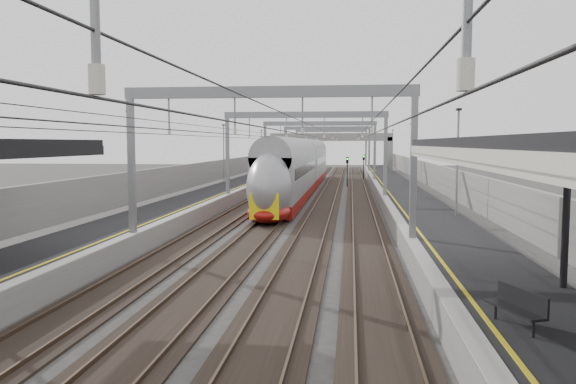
% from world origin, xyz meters
% --- Properties ---
extents(platform_left, '(4.00, 120.00, 1.00)m').
position_xyz_m(platform_left, '(-8.00, 45.00, 0.50)').
color(platform_left, black).
rests_on(platform_left, ground).
extents(platform_right, '(4.00, 120.00, 1.00)m').
position_xyz_m(platform_right, '(8.00, 45.00, 0.50)').
color(platform_right, black).
rests_on(platform_right, ground).
extents(tracks, '(11.40, 140.00, 0.20)m').
position_xyz_m(tracks, '(0.00, 45.00, 0.05)').
color(tracks, black).
rests_on(tracks, ground).
extents(overhead_line, '(13.00, 140.00, 6.60)m').
position_xyz_m(overhead_line, '(0.00, 51.62, 6.14)').
color(overhead_line, gray).
rests_on(overhead_line, platform_left).
extents(overbridge, '(22.00, 2.20, 6.90)m').
position_xyz_m(overbridge, '(0.00, 100.00, 5.31)').
color(overbridge, gray).
rests_on(overbridge, ground).
extents(wall_left, '(0.30, 120.00, 3.20)m').
position_xyz_m(wall_left, '(-11.20, 45.00, 1.60)').
color(wall_left, gray).
rests_on(wall_left, ground).
extents(wall_right, '(0.30, 120.00, 3.20)m').
position_xyz_m(wall_right, '(11.20, 45.00, 1.60)').
color(wall_right, gray).
rests_on(wall_right, ground).
extents(train, '(2.83, 51.60, 4.47)m').
position_xyz_m(train, '(-1.50, 54.26, 2.19)').
color(train, '#9D130E').
rests_on(train, ground).
extents(bench, '(1.03, 1.73, 0.87)m').
position_xyz_m(bench, '(7.37, 10.22, 1.52)').
color(bench, black).
rests_on(bench, platform_right).
extents(signal_green, '(0.32, 0.32, 3.48)m').
position_xyz_m(signal_green, '(-5.20, 68.00, 2.42)').
color(signal_green, black).
rests_on(signal_green, ground).
extents(signal_red_near, '(0.32, 0.32, 3.48)m').
position_xyz_m(signal_red_near, '(3.20, 63.94, 2.42)').
color(signal_red_near, black).
rests_on(signal_red_near, ground).
extents(signal_red_far, '(0.32, 0.32, 3.48)m').
position_xyz_m(signal_red_far, '(5.40, 77.08, 2.42)').
color(signal_red_far, black).
rests_on(signal_red_far, ground).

